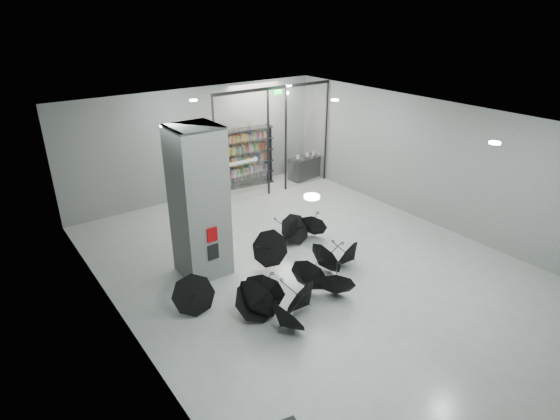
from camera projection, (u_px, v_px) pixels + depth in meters
room at (326, 174)px, 11.18m from camera, size 14.00×14.02×4.01m
column at (199, 203)px, 11.65m from camera, size 1.20×1.20×4.00m
fire_cabinet at (212, 235)px, 11.46m from camera, size 0.28×0.04×0.38m
info_panel at (213, 252)px, 11.66m from camera, size 0.30×0.03×0.42m
exit_sign at (278, 92)px, 15.97m from camera, size 0.30×0.06×0.15m
glass_partition at (275, 137)px, 16.79m from camera, size 5.06×0.08×4.00m
bookshelf at (247, 157)px, 17.90m from camera, size 2.14×0.68×2.31m
shop_counter at (305, 167)px, 18.98m from camera, size 1.54×0.77×0.89m
umbrella_cluster at (285, 278)px, 11.56m from camera, size 5.78×4.49×1.27m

